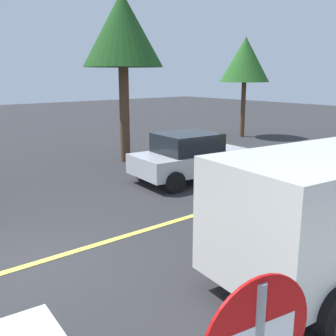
# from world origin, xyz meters

# --- Properties ---
(ground_plane) EXTENTS (80.00, 80.00, 0.00)m
(ground_plane) POSITION_xyz_m (0.00, 0.00, 0.00)
(ground_plane) COLOR #2D2D30
(lane_marking_centre) EXTENTS (28.00, 0.16, 0.01)m
(lane_marking_centre) POSITION_xyz_m (3.00, 0.00, 0.01)
(lane_marking_centre) COLOR #E0D14C
(car_silver_approaching) EXTENTS (4.03, 2.35, 1.56)m
(car_silver_approaching) POSITION_xyz_m (6.40, 2.55, 0.79)
(car_silver_approaching) COLOR #B7BABF
(car_silver_approaching) RESTS_ON ground_plane
(tree_left_verge) EXTENTS (3.04, 3.04, 6.35)m
(tree_left_verge) POSITION_xyz_m (6.37, 6.34, 4.93)
(tree_left_verge) COLOR #513823
(tree_left_verge) RESTS_ON ground_plane
(tree_right_verge) EXTENTS (2.64, 2.64, 5.32)m
(tree_right_verge) POSITION_xyz_m (14.91, 7.58, 4.12)
(tree_right_verge) COLOR #513823
(tree_right_verge) RESTS_ON ground_plane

